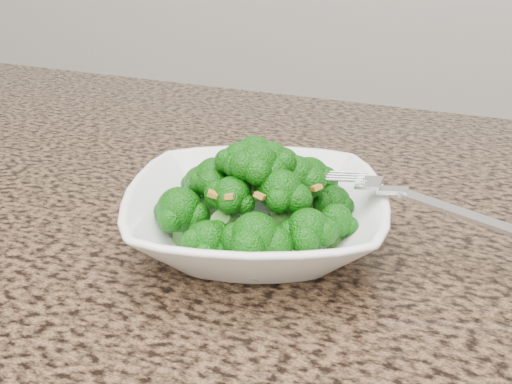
% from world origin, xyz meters
% --- Properties ---
extents(granite_counter, '(1.64, 1.04, 0.03)m').
position_xyz_m(granite_counter, '(0.00, 0.30, 0.89)').
color(granite_counter, brown).
rests_on(granite_counter, cabinet).
extents(bowl, '(0.27, 0.27, 0.05)m').
position_xyz_m(bowl, '(0.10, 0.37, 0.93)').
color(bowl, white).
rests_on(bowl, granite_counter).
extents(broccoli_pile, '(0.19, 0.19, 0.06)m').
position_xyz_m(broccoli_pile, '(0.10, 0.37, 0.98)').
color(broccoli_pile, '#115E0A').
rests_on(broccoli_pile, bowl).
extents(garlic_topping, '(0.11, 0.11, 0.01)m').
position_xyz_m(garlic_topping, '(0.10, 0.37, 1.02)').
color(garlic_topping, '#BC882D').
rests_on(garlic_topping, broccoli_pile).
extents(fork, '(0.20, 0.04, 0.01)m').
position_xyz_m(fork, '(0.21, 0.39, 0.96)').
color(fork, silver).
rests_on(fork, bowl).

